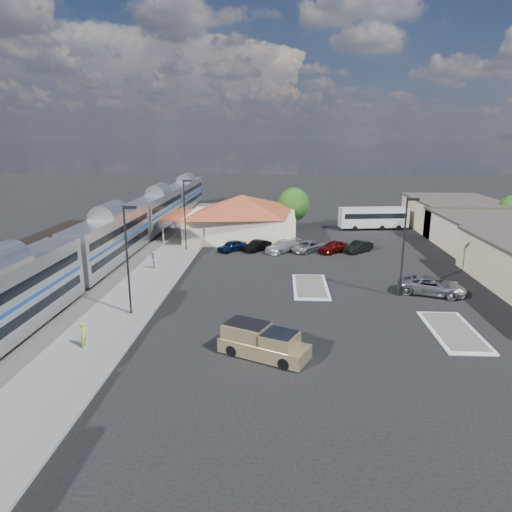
# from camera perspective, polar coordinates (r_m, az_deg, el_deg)

# --- Properties ---
(ground) EXTENTS (280.00, 280.00, 0.00)m
(ground) POSITION_cam_1_polar(r_m,az_deg,el_deg) (42.49, 1.56, -4.70)
(ground) COLOR black
(ground) RESTS_ON ground
(railbed) EXTENTS (16.00, 100.00, 0.12)m
(railbed) POSITION_cam_1_polar(r_m,az_deg,el_deg) (54.73, -20.74, -1.16)
(railbed) COLOR #4C4944
(railbed) RESTS_ON ground
(platform) EXTENTS (5.50, 92.00, 0.18)m
(platform) POSITION_cam_1_polar(r_m,az_deg,el_deg) (49.90, -12.16, -1.96)
(platform) COLOR gray
(platform) RESTS_ON ground
(passenger_train) EXTENTS (3.00, 104.00, 5.55)m
(passenger_train) POSITION_cam_1_polar(r_m,az_deg,el_deg) (53.82, -17.67, 1.93)
(passenger_train) COLOR silver
(passenger_train) RESTS_ON ground
(freight_cars) EXTENTS (2.80, 46.00, 4.00)m
(freight_cars) POSITION_cam_1_polar(r_m,az_deg,el_deg) (55.58, -23.74, 0.76)
(freight_cars) COLOR black
(freight_cars) RESTS_ON ground
(station_depot) EXTENTS (18.35, 12.24, 6.20)m
(station_depot) POSITION_cam_1_polar(r_m,az_deg,el_deg) (65.25, -1.83, 4.98)
(station_depot) COLOR #C6B390
(station_depot) RESTS_ON ground
(buildings_east) EXTENTS (14.40, 51.40, 4.80)m
(buildings_east) POSITION_cam_1_polar(r_m,az_deg,el_deg) (61.81, 28.94, 1.79)
(buildings_east) COLOR #C6B28C
(buildings_east) RESTS_ON ground
(traffic_island_south) EXTENTS (3.30, 7.50, 0.21)m
(traffic_island_south) POSITION_cam_1_polar(r_m,az_deg,el_deg) (44.44, 6.81, -3.78)
(traffic_island_south) COLOR silver
(traffic_island_south) RESTS_ON ground
(traffic_island_north) EXTENTS (3.30, 7.50, 0.21)m
(traffic_island_north) POSITION_cam_1_polar(r_m,az_deg,el_deg) (37.31, 23.47, -8.62)
(traffic_island_north) COLOR silver
(traffic_island_north) RESTS_ON ground
(lamp_plat_s) EXTENTS (1.08, 0.25, 9.00)m
(lamp_plat_s) POSITION_cam_1_polar(r_m,az_deg,el_deg) (37.16, -15.72, 0.50)
(lamp_plat_s) COLOR black
(lamp_plat_s) RESTS_ON ground
(lamp_plat_n) EXTENTS (1.08, 0.25, 9.00)m
(lamp_plat_n) POSITION_cam_1_polar(r_m,az_deg,el_deg) (58.01, -8.83, 5.81)
(lamp_plat_n) COLOR black
(lamp_plat_n) RESTS_ON ground
(lamp_lot) EXTENTS (1.08, 0.25, 9.00)m
(lamp_lot) POSITION_cam_1_polar(r_m,az_deg,el_deg) (42.48, 18.15, 2.05)
(lamp_lot) COLOR black
(lamp_lot) RESTS_ON ground
(tree_depot) EXTENTS (4.71, 4.71, 6.63)m
(tree_depot) POSITION_cam_1_polar(r_m,az_deg,el_deg) (70.83, 4.73, 6.44)
(tree_depot) COLOR #382314
(tree_depot) RESTS_ON ground
(pickup_truck) EXTENTS (6.28, 4.47, 2.05)m
(pickup_truck) POSITION_cam_1_polar(r_m,az_deg,el_deg) (30.48, 1.01, -10.81)
(pickup_truck) COLOR tan
(pickup_truck) RESTS_ON ground
(suv) EXTENTS (6.54, 4.51, 1.66)m
(suv) POSITION_cam_1_polar(r_m,az_deg,el_deg) (45.00, 21.12, -3.48)
(suv) COLOR #96989D
(suv) RESTS_ON ground
(coach_bus) EXTENTS (10.89, 3.69, 3.43)m
(coach_bus) POSITION_cam_1_polar(r_m,az_deg,el_deg) (73.93, 14.48, 4.76)
(coach_bus) COLOR white
(coach_bus) RESTS_ON ground
(person_a) EXTENTS (0.44, 0.66, 1.79)m
(person_a) POSITION_cam_1_polar(r_m,az_deg,el_deg) (33.48, -20.75, -9.19)
(person_a) COLOR #C2E046
(person_a) RESTS_ON platform
(person_b) EXTENTS (0.99, 1.11, 1.87)m
(person_b) POSITION_cam_1_polar(r_m,az_deg,el_deg) (50.74, -12.75, -0.52)
(person_b) COLOR silver
(person_b) RESTS_ON platform
(parked_car_a) EXTENTS (3.90, 4.13, 1.38)m
(parked_car_a) POSITION_cam_1_polar(r_m,az_deg,el_deg) (57.97, -3.05, 1.28)
(parked_car_a) COLOR #0C1C3F
(parked_car_a) RESTS_ON ground
(parked_car_b) EXTENTS (3.82, 4.12, 1.38)m
(parked_car_b) POSITION_cam_1_polar(r_m,az_deg,el_deg) (58.01, 0.13, 1.31)
(parked_car_b) COLOR black
(parked_car_b) RESTS_ON ground
(parked_car_c) EXTENTS (5.02, 5.32, 1.51)m
(parked_car_c) POSITION_cam_1_polar(r_m,az_deg,el_deg) (57.63, 3.29, 1.26)
(parked_car_c) COLOR silver
(parked_car_c) RESTS_ON ground
(parked_car_d) EXTENTS (4.91, 4.97, 1.33)m
(parked_car_d) POSITION_cam_1_polar(r_m,az_deg,el_deg) (58.04, 6.45, 1.20)
(parked_car_d) COLOR #95979D
(parked_car_d) RESTS_ON ground
(parked_car_e) EXTENTS (4.33, 4.35, 1.49)m
(parked_car_e) POSITION_cam_1_polar(r_m,az_deg,el_deg) (58.01, 9.63, 1.15)
(parked_car_e) COLOR #660F0B
(parked_car_e) RESTS_ON ground
(parked_car_f) EXTENTS (4.19, 4.12, 1.44)m
(parked_car_f) POSITION_cam_1_polar(r_m,az_deg,el_deg) (58.75, 12.70, 1.14)
(parked_car_f) COLOR black
(parked_car_f) RESTS_ON ground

